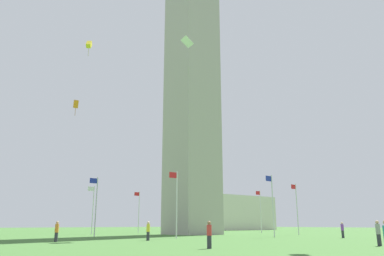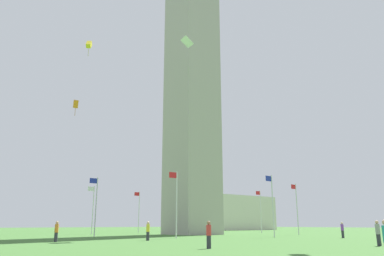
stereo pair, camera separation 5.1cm
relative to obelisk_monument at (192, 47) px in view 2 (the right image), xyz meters
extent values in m
plane|color=#3D6B2D|center=(0.00, 0.00, -30.38)|extent=(260.00, 260.00, 0.00)
cube|color=#A8A399|center=(0.00, 0.00, -3.65)|extent=(6.68, 6.68, 53.47)
cylinder|color=silver|center=(15.46, 0.00, -26.74)|extent=(0.14, 0.14, 7.28)
cube|color=#1E2D99|center=(16.01, 0.00, -23.55)|extent=(1.00, 0.03, 0.64)
cylinder|color=silver|center=(10.93, 10.93, -26.74)|extent=(0.14, 0.14, 7.28)
cube|color=red|center=(11.48, 10.93, -23.55)|extent=(1.00, 0.03, 0.64)
cylinder|color=silver|center=(0.00, 15.46, -26.74)|extent=(0.14, 0.14, 7.28)
cube|color=#1E2D99|center=(0.55, 15.46, -23.55)|extent=(1.00, 0.03, 0.64)
cylinder|color=silver|center=(-10.93, 10.93, -26.74)|extent=(0.14, 0.14, 7.28)
cube|color=red|center=(-10.38, 10.93, -23.55)|extent=(1.00, 0.03, 0.64)
cylinder|color=silver|center=(-15.46, 0.00, -26.74)|extent=(0.14, 0.14, 7.28)
cube|color=red|center=(-14.91, 0.00, -23.55)|extent=(1.00, 0.03, 0.64)
cylinder|color=silver|center=(-10.93, -10.93, -26.74)|extent=(0.14, 0.14, 7.28)
cube|color=white|center=(-10.38, -10.93, -23.55)|extent=(1.00, 0.03, 0.64)
cylinder|color=silver|center=(0.00, -15.46, -26.74)|extent=(0.14, 0.14, 7.28)
cube|color=red|center=(0.55, -15.46, -23.55)|extent=(1.00, 0.03, 0.64)
cylinder|color=silver|center=(10.93, -10.93, -26.74)|extent=(0.14, 0.14, 7.28)
cube|color=white|center=(11.48, -10.93, -23.55)|extent=(1.00, 0.03, 0.64)
cylinder|color=#2D2D38|center=(16.36, 13.80, -29.98)|extent=(0.29, 0.29, 0.80)
cylinder|color=yellow|center=(16.36, 13.80, -29.22)|extent=(0.32, 0.32, 0.72)
sphere|color=beige|center=(16.36, 13.80, -28.74)|extent=(0.24, 0.24, 0.24)
cylinder|color=#2D2D38|center=(-4.31, 21.62, -29.98)|extent=(0.29, 0.29, 0.80)
cylinder|color=purple|center=(-4.31, 21.62, -29.23)|extent=(0.32, 0.32, 0.70)
sphere|color=beige|center=(-4.31, 21.62, -28.76)|extent=(0.24, 0.24, 0.24)
cylinder|color=#2D2D38|center=(8.23, 31.66, -29.98)|extent=(0.29, 0.29, 0.80)
cylinder|color=gray|center=(8.23, 31.66, -29.22)|extent=(0.32, 0.32, 0.73)
sphere|color=tan|center=(8.23, 31.66, -28.74)|extent=(0.24, 0.24, 0.24)
cylinder|color=#2D2D38|center=(19.69, 26.36, -29.98)|extent=(0.29, 0.29, 0.80)
cylinder|color=red|center=(19.69, 26.36, -29.25)|extent=(0.32, 0.32, 0.67)
sphere|color=#936B4C|center=(19.69, 26.36, -28.79)|extent=(0.24, 0.24, 0.24)
cylinder|color=#2D2D38|center=(24.12, 11.20, -29.98)|extent=(0.29, 0.29, 0.80)
cylinder|color=orange|center=(24.12, 11.20, -29.22)|extent=(0.32, 0.32, 0.73)
sphere|color=tan|center=(24.12, 11.20, -28.74)|extent=(0.24, 0.24, 0.24)
cube|color=yellow|center=(17.02, -2.25, -4.07)|extent=(1.23, 1.37, 1.30)
cylinder|color=#A4921C|center=(17.02, -2.25, -5.09)|extent=(0.04, 0.04, 1.53)
cube|color=orange|center=(21.91, 7.49, -16.43)|extent=(0.63, 0.83, 0.95)
cylinder|color=#A75C15|center=(21.91, 7.49, -17.17)|extent=(0.04, 0.04, 1.12)
cube|color=white|center=(7.72, 8.58, -4.99)|extent=(1.47, 1.71, 0.94)
cylinder|color=#A7A7A7|center=(7.72, 8.58, -6.23)|extent=(0.04, 0.04, 1.85)
cube|color=beige|center=(-35.77, -27.99, -26.08)|extent=(21.86, 11.94, 8.60)
camera|label=1|loc=(36.13, 45.12, -28.86)|focal=35.19mm
camera|label=2|loc=(36.09, 45.15, -28.86)|focal=35.19mm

